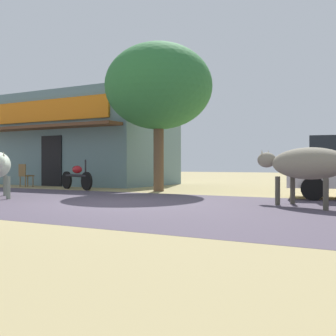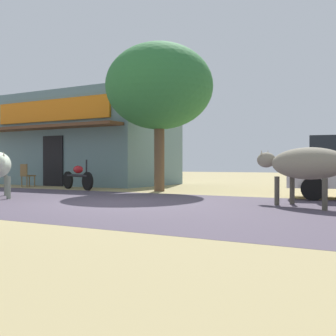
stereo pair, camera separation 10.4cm
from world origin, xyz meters
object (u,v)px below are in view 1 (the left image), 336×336
(roadside_tree, at_px, (159,87))
(cow_far_dark, at_px, (305,164))
(parked_motorcycle, at_px, (77,176))
(cafe_chair_near_tree, at_px, (25,174))

(roadside_tree, xyz_separation_m, cow_far_dark, (5.41, -3.05, -2.60))
(roadside_tree, bearing_deg, parked_motorcycle, -169.22)
(cow_far_dark, height_order, cafe_chair_near_tree, cow_far_dark)
(roadside_tree, relative_size, parked_motorcycle, 2.54)
(parked_motorcycle, bearing_deg, cow_far_dark, -16.20)
(roadside_tree, xyz_separation_m, cafe_chair_near_tree, (-6.05, -0.26, -3.00))
(roadside_tree, distance_m, cow_far_dark, 6.74)
(cafe_chair_near_tree, bearing_deg, roadside_tree, 2.43)
(parked_motorcycle, height_order, cafe_chair_near_tree, parked_motorcycle)
(roadside_tree, bearing_deg, cafe_chair_near_tree, -177.57)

